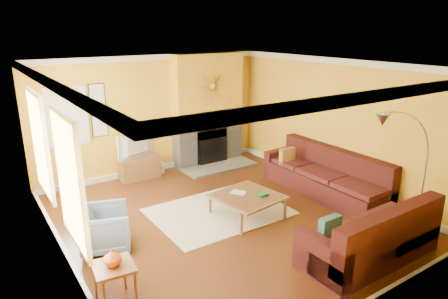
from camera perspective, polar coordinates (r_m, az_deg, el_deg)
floor at (r=7.31m, az=0.29°, el=-9.74°), size 5.50×6.00×0.02m
ceiling at (r=6.54m, az=0.32°, el=12.02°), size 5.50×6.00×0.02m
wall_back at (r=9.37m, az=-10.10°, el=4.91°), size 5.50×0.02×2.70m
wall_front at (r=4.78m, az=21.18°, el=-8.14°), size 5.50×0.02×2.70m
wall_left at (r=5.81m, az=-22.94°, el=-3.85°), size 0.02×6.00×2.70m
wall_right at (r=8.60m, az=15.74°, el=3.44°), size 0.02×6.00×2.70m
baseboard at (r=7.28m, az=0.29°, el=-9.25°), size 5.50×6.00×0.12m
crown_molding at (r=6.55m, az=0.32°, el=11.41°), size 5.50×6.00×0.12m
window_left_near at (r=7.00m, az=-24.92°, el=0.65°), size 0.06×1.22×1.72m
window_left_far at (r=5.21m, az=-21.36°, el=-4.27°), size 0.06×1.22×1.72m
window_back at (r=8.72m, az=-21.52°, el=4.40°), size 0.82×0.06×1.22m
wall_art at (r=8.87m, az=-17.49°, el=5.34°), size 0.34×0.04×1.14m
fireplace at (r=9.80m, az=-2.34°, el=5.70°), size 1.80×0.40×2.70m
mantel at (r=9.62m, az=-1.58°, el=4.88°), size 1.92×0.22×0.08m
hearth at (r=9.71m, az=-0.55°, el=-2.50°), size 1.80×0.70×0.06m
sunburst at (r=9.50m, az=-1.65°, el=9.01°), size 0.70×0.04×0.70m
rug at (r=7.50m, az=-0.71°, el=-8.84°), size 2.40×1.80×0.02m
sectional_sofa at (r=7.39m, az=12.24°, el=-5.90°), size 2.83×3.92×0.90m
coffee_table at (r=7.25m, az=3.30°, el=-8.06°), size 1.20×1.20×0.42m
media_console at (r=9.21m, az=-11.97°, el=-2.57°), size 0.89×0.40×0.49m
tv at (r=9.05m, az=-12.18°, el=0.56°), size 0.96×0.43×0.56m
subwoofer at (r=9.48m, az=-9.59°, el=-2.57°), size 0.27×0.27×0.27m
armchair at (r=6.49m, az=-16.62°, el=-10.74°), size 0.93×0.92×0.68m
side_table at (r=5.36m, az=-15.30°, el=-18.05°), size 0.53×0.53×0.53m
vase at (r=5.15m, az=-15.64°, el=-14.59°), size 0.24×0.24×0.23m
book at (r=7.15m, az=1.78°, el=-6.46°), size 0.30×0.32×0.03m
arc_lamp at (r=6.61m, az=24.25°, el=-3.94°), size 1.38×0.36×2.18m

